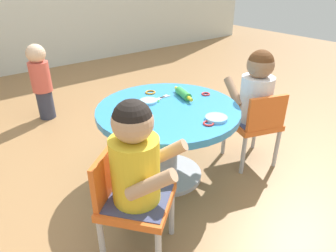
# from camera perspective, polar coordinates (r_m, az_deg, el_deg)

# --- Properties ---
(ground_plane) EXTENTS (10.00, 10.00, 0.00)m
(ground_plane) POSITION_cam_1_polar(r_m,az_deg,el_deg) (2.05, 0.00, -9.26)
(ground_plane) COLOR #9E7247
(craft_table) EXTENTS (0.85, 0.85, 0.50)m
(craft_table) POSITION_cam_1_polar(r_m,az_deg,el_deg) (1.85, 0.00, 0.00)
(craft_table) COLOR silver
(craft_table) RESTS_ON ground
(child_chair_left) EXTENTS (0.42, 0.42, 0.54)m
(child_chair_left) POSITION_cam_1_polar(r_m,az_deg,el_deg) (1.42, -7.16, -13.39)
(child_chair_left) COLOR #B7B7BC
(child_chair_left) RESTS_ON ground
(seated_child_left) EXTENTS (0.43, 0.44, 0.51)m
(seated_child_left) POSITION_cam_1_polar(r_m,az_deg,el_deg) (1.27, -6.05, -5.94)
(seated_child_left) COLOR #3F4772
(seated_child_left) RESTS_ON ground
(child_chair_right) EXTENTS (0.38, 0.38, 0.54)m
(child_chair_right) POSITION_cam_1_polar(r_m,az_deg,el_deg) (2.11, 16.06, 0.46)
(child_chair_right) COLOR #B7B7BC
(child_chair_right) RESTS_ON ground
(seated_child_right) EXTENTS (0.37, 0.42, 0.51)m
(seated_child_right) POSITION_cam_1_polar(r_m,az_deg,el_deg) (2.05, 16.26, 6.58)
(seated_child_right) COLOR #3F4772
(seated_child_right) RESTS_ON ground
(toddler_standing) EXTENTS (0.17, 0.17, 0.67)m
(toddler_standing) POSITION_cam_1_polar(r_m,az_deg,el_deg) (2.90, -22.72, 7.96)
(toddler_standing) COLOR #33384C
(toddler_standing) RESTS_ON ground
(rolling_pin) EXTENTS (0.09, 0.23, 0.05)m
(rolling_pin) POSITION_cam_1_polar(r_m,az_deg,el_deg) (1.94, 2.89, 6.09)
(rolling_pin) COLOR green
(rolling_pin) RESTS_ON craft_table
(craft_scissors) EXTENTS (0.14, 0.08, 0.01)m
(craft_scissors) POSITION_cam_1_polar(r_m,az_deg,el_deg) (1.91, -1.81, 5.09)
(craft_scissors) COLOR silver
(craft_scissors) RESTS_ON craft_table
(playdough_blob_0) EXTENTS (0.11, 0.11, 0.02)m
(playdough_blob_0) POSITION_cam_1_polar(r_m,az_deg,el_deg) (1.87, -3.66, 4.68)
(playdough_blob_0) COLOR #8CCCF2
(playdough_blob_0) RESTS_ON craft_table
(playdough_blob_1) EXTENTS (0.12, 0.12, 0.02)m
(playdough_blob_1) POSITION_cam_1_polar(r_m,az_deg,el_deg) (1.67, 9.04, 1.45)
(playdough_blob_1) COLOR #8CCCF2
(playdough_blob_1) RESTS_ON craft_table
(cookie_cutter_0) EXTENTS (0.07, 0.07, 0.01)m
(cookie_cutter_0) POSITION_cam_1_polar(r_m,az_deg,el_deg) (2.02, -3.32, 6.33)
(cookie_cutter_0) COLOR orange
(cookie_cutter_0) RESTS_ON craft_table
(cookie_cutter_1) EXTENTS (0.06, 0.06, 0.01)m
(cookie_cutter_1) POSITION_cam_1_polar(r_m,az_deg,el_deg) (1.61, 7.59, 0.49)
(cookie_cutter_1) COLOR red
(cookie_cutter_1) RESTS_ON craft_table
(cookie_cutter_2) EXTENTS (0.06, 0.06, 0.01)m
(cookie_cutter_2) POSITION_cam_1_polar(r_m,az_deg,el_deg) (2.00, 7.08, 5.98)
(cookie_cutter_2) COLOR red
(cookie_cutter_2) RESTS_ON craft_table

